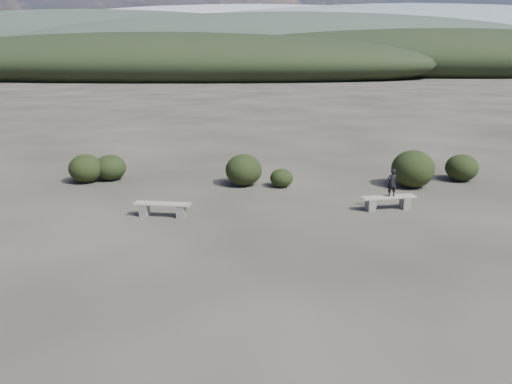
{
  "coord_description": "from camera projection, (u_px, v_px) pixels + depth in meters",
  "views": [
    {
      "loc": [
        0.05,
        -9.88,
        4.85
      ],
      "look_at": [
        -0.59,
        3.5,
        1.1
      ],
      "focal_mm": 35.0,
      "sensor_mm": 36.0,
      "label": 1
    }
  ],
  "objects": [
    {
      "name": "bench_left",
      "position": [
        163.0,
        208.0,
        15.22
      ],
      "size": [
        1.76,
        0.49,
        0.43
      ],
      "rotation": [
        0.0,
        0.0,
        -0.07
      ],
      "color": "slate",
      "rests_on": "ground"
    },
    {
      "name": "ground",
      "position": [
        276.0,
        285.0,
        10.81
      ],
      "size": [
        1200.0,
        1200.0,
        0.0
      ],
      "primitive_type": "plane",
      "color": "#2B2721",
      "rests_on": "ground"
    },
    {
      "name": "shrub_f",
      "position": [
        86.0,
        168.0,
        19.22
      ],
      "size": [
        1.29,
        1.29,
        1.09
      ],
      "primitive_type": "ellipsoid",
      "color": "black",
      "rests_on": "ground"
    },
    {
      "name": "seated_person",
      "position": [
        392.0,
        183.0,
        15.75
      ],
      "size": [
        0.37,
        0.3,
        0.89
      ],
      "primitive_type": "imported",
      "rotation": [
        0.0,
        0.0,
        3.43
      ],
      "color": "black",
      "rests_on": "bench_right"
    },
    {
      "name": "shrub_d",
      "position": [
        413.0,
        169.0,
        18.5
      ],
      "size": [
        1.58,
        1.58,
        1.38
      ],
      "primitive_type": "ellipsoid",
      "color": "black",
      "rests_on": "ground"
    },
    {
      "name": "mountain_ridges",
      "position": [
        270.0,
        43.0,
        334.37
      ],
      "size": [
        500.0,
        400.0,
        56.0
      ],
      "color": "black",
      "rests_on": "ground"
    },
    {
      "name": "shrub_b",
      "position": [
        244.0,
        170.0,
        18.76
      ],
      "size": [
        1.38,
        1.38,
        1.19
      ],
      "primitive_type": "ellipsoid",
      "color": "black",
      "rests_on": "ground"
    },
    {
      "name": "shrub_c",
      "position": [
        282.0,
        178.0,
        18.58
      ],
      "size": [
        0.86,
        0.86,
        0.69
      ],
      "primitive_type": "ellipsoid",
      "color": "black",
      "rests_on": "ground"
    },
    {
      "name": "shrub_a",
      "position": [
        110.0,
        167.0,
        19.58
      ],
      "size": [
        1.22,
        1.22,
        1.0
      ],
      "primitive_type": "ellipsoid",
      "color": "black",
      "rests_on": "ground"
    },
    {
      "name": "shrub_e",
      "position": [
        462.0,
        168.0,
        19.46
      ],
      "size": [
        1.25,
        1.25,
        1.04
      ],
      "primitive_type": "ellipsoid",
      "color": "black",
      "rests_on": "ground"
    },
    {
      "name": "bench_right",
      "position": [
        388.0,
        202.0,
        15.9
      ],
      "size": [
        1.81,
        0.78,
        0.44
      ],
      "rotation": [
        0.0,
        0.0,
        0.24
      ],
      "color": "slate",
      "rests_on": "ground"
    }
  ]
}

